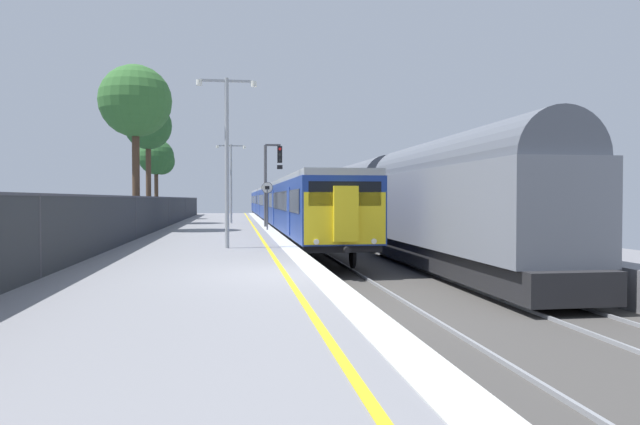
# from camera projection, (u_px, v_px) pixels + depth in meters

# --- Properties ---
(ground) EXTENTS (17.40, 110.00, 1.21)m
(ground) POSITION_uv_depth(u_px,v_px,m) (416.00, 298.00, 13.17)
(ground) COLOR gray
(commuter_train_at_platform) EXTENTS (2.83, 58.96, 3.81)m
(commuter_train_at_platform) POSITION_uv_depth(u_px,v_px,m) (278.00, 204.00, 47.59)
(commuter_train_at_platform) COLOR navy
(commuter_train_at_platform) RESTS_ON ground
(freight_train_adjacent_track) EXTENTS (2.60, 61.78, 4.77)m
(freight_train_adjacent_track) POSITION_uv_depth(u_px,v_px,m) (337.00, 199.00, 43.26)
(freight_train_adjacent_track) COLOR #232326
(freight_train_adjacent_track) RESTS_ON ground
(signal_gantry) EXTENTS (1.10, 0.24, 4.90)m
(signal_gantry) POSITION_uv_depth(u_px,v_px,m) (270.00, 175.00, 34.23)
(signal_gantry) COLOR #47474C
(signal_gantry) RESTS_ON ground
(speed_limit_sign) EXTENTS (0.59, 0.08, 2.54)m
(speed_limit_sign) POSITION_uv_depth(u_px,v_px,m) (267.00, 199.00, 30.57)
(speed_limit_sign) COLOR #59595B
(speed_limit_sign) RESTS_ON ground
(platform_lamp_mid) EXTENTS (2.00, 0.20, 5.69)m
(platform_lamp_mid) POSITION_uv_depth(u_px,v_px,m) (227.00, 148.00, 19.32)
(platform_lamp_mid) COLOR #93999E
(platform_lamp_mid) RESTS_ON ground
(platform_lamp_far) EXTENTS (2.00, 0.20, 5.35)m
(platform_lamp_far) POSITION_uv_depth(u_px,v_px,m) (231.00, 176.00, 39.16)
(platform_lamp_far) COLOR #93999E
(platform_lamp_far) RESTS_ON ground
(platform_back_fence) EXTENTS (0.07, 99.00, 1.77)m
(platform_back_fence) POSITION_uv_depth(u_px,v_px,m) (39.00, 234.00, 11.96)
(platform_back_fence) COLOR #282B2D
(platform_back_fence) RESTS_ON ground
(background_tree_left) EXTENTS (3.67, 3.67, 8.48)m
(background_tree_left) POSITION_uv_depth(u_px,v_px,m) (137.00, 104.00, 29.46)
(background_tree_left) COLOR #473323
(background_tree_left) RESTS_ON ground
(background_tree_centre) EXTENTS (3.11, 3.11, 8.05)m
(background_tree_centre) POSITION_uv_depth(u_px,v_px,m) (148.00, 128.00, 38.27)
(background_tree_centre) COLOR #473323
(background_tree_centre) RESTS_ON ground
(background_tree_right) EXTENTS (2.93, 2.90, 6.53)m
(background_tree_right) POSITION_uv_depth(u_px,v_px,m) (158.00, 159.00, 47.17)
(background_tree_right) COLOR #473323
(background_tree_right) RESTS_ON ground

